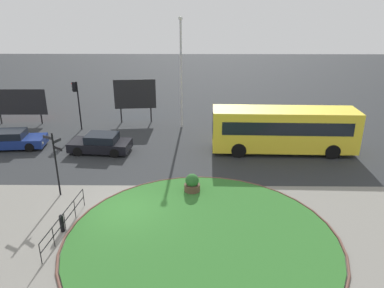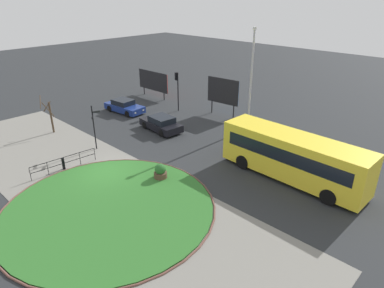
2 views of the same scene
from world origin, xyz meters
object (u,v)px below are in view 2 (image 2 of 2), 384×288
Objects in this scene: bus_yellow at (293,156)px; lamppost_tall at (251,78)px; traffic_light_near at (177,83)px; billboard_right at (223,92)px; planter_near_signpost at (160,172)px; street_tree_bare at (50,115)px; billboard_left at (153,81)px; car_near_lane at (124,106)px; bollard_foreground at (63,163)px; signpost_directional at (94,124)px; car_far_lane at (161,124)px.

bus_yellow is 1.12× the size of lamppost_tall.
bus_yellow is 16.31m from traffic_light_near.
billboard_right is 13.73m from planter_near_signpost.
billboard_right is at bearing 60.24° from street_tree_bare.
billboard_left is (-13.82, 0.74, -2.79)m from lamppost_tall.
lamppost_tall is at bearing -35.13° from bus_yellow.
planter_near_signpost is 0.33× the size of street_tree_bare.
street_tree_bare is at bearing -95.31° from car_near_lane.
bollard_foreground is at bearing -98.59° from billboard_right.
lamppost_tall is (6.15, 11.73, 2.57)m from signpost_directional.
bus_yellow is 2.49× the size of traffic_light_near.
signpost_directional is 7.34m from planter_near_signpost.
car_near_lane is 7.75m from street_tree_bare.
car_far_lane is at bearing 138.02° from planter_near_signpost.
car_far_lane reaches higher than bollard_foreground.
bollard_foreground is at bearing -60.82° from car_near_lane.
billboard_left is at bearing 98.17° from street_tree_bare.
bus_yellow is (12.09, 9.76, 1.19)m from bollard_foreground.
car_near_lane is (-5.73, 6.86, -1.51)m from signpost_directional.
signpost_directional reaches higher than bus_yellow.
planter_near_signpost is (7.15, 0.38, -1.63)m from signpost_directional.
traffic_light_near reaches higher than bollard_foreground.
car_near_lane is 6.07m from billboard_left.
car_far_lane is 10.59m from billboard_left.
planter_near_signpost is at bearing -74.01° from billboard_right.
street_tree_bare is at bearing -133.51° from lamppost_tall.
planter_near_signpost is (5.87, 3.80, 0.03)m from bollard_foreground.
traffic_light_near is (3.53, 4.16, 2.28)m from car_near_lane.
planter_near_signpost reaches higher than bollard_foreground.
billboard_left is 9.86m from billboard_right.
billboard_right is at bearing -29.20° from bus_yellow.
car_far_lane is 0.91× the size of billboard_left.
billboard_left is 1.27× the size of billboard_right.
bus_yellow is at bearing -36.74° from lamppost_tall.
traffic_light_near is at bearing 101.30° from signpost_directional.
billboard_right is at bearing 111.52° from planter_near_signpost.
car_far_lane is (-12.64, -0.19, -1.02)m from bus_yellow.
street_tree_bare reaches higher than bollard_foreground.
street_tree_bare reaches higher than car_near_lane.
car_far_lane is at bearing -134.17° from lamppost_tall.
bollard_foreground is 0.21× the size of car_far_lane.
billboard_right is at bearing 32.91° from car_near_lane.
car_near_lane is 0.95× the size of billboard_left.
lamppost_tall reaches higher than car_near_lane.
bus_yellow reaches higher than bollard_foreground.
bus_yellow is 8.69m from planter_near_signpost.
bollard_foreground is (1.28, -3.42, -1.66)m from signpost_directional.
lamppost_tall is 17.57m from street_tree_bare.
traffic_light_near is at bearing -175.14° from lamppost_tall.
street_tree_bare is (-6.49, -6.97, 1.02)m from car_far_lane.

